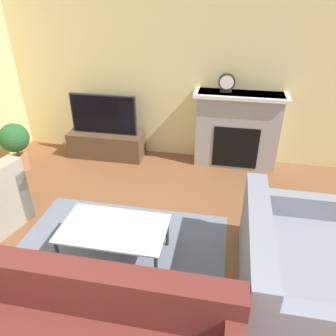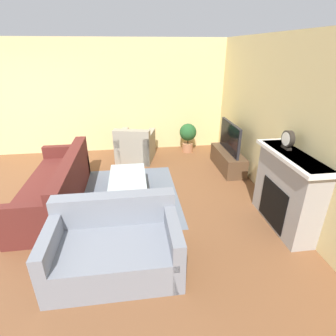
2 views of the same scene
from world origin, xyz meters
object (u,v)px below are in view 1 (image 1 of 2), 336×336
potted_plant (15,142)px  mantel_clock (227,83)px  coffee_table (114,230)px  tv (104,114)px  couch_loveseat (291,271)px

potted_plant → mantel_clock: (3.03, 0.79, 0.84)m
potted_plant → mantel_clock: size_ratio=2.75×
mantel_clock → coffee_table: bearing=-112.6°
coffee_table → mantel_clock: (0.96, 2.31, 0.93)m
tv → mantel_clock: (1.86, 0.12, 0.56)m
mantel_clock → couch_loveseat: bearing=-73.2°
couch_loveseat → coffee_table: size_ratio=1.42×
tv → potted_plant: (-1.17, -0.66, -0.28)m
mantel_clock → potted_plant: bearing=-165.4°
tv → couch_loveseat: bearing=-41.9°
potted_plant → mantel_clock: mantel_clock is taller
coffee_table → mantel_clock: size_ratio=3.99×
coffee_table → potted_plant: bearing=143.5°
potted_plant → mantel_clock: bearing=14.6°
tv → coffee_table: 2.39m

